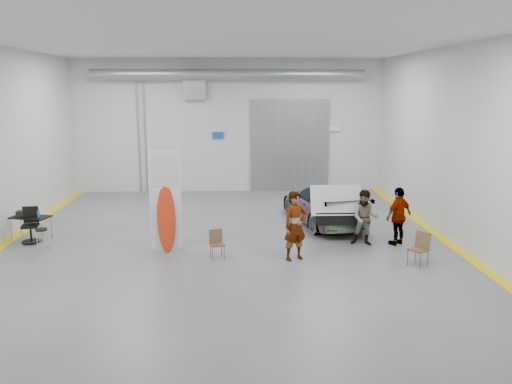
{
  "coord_description": "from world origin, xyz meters",
  "views": [
    {
      "loc": [
        0.26,
        -14.87,
        4.72
      ],
      "look_at": [
        0.91,
        0.51,
        1.5
      ],
      "focal_mm": 35.0,
      "sensor_mm": 36.0,
      "label": 1
    }
  ],
  "objects_px": {
    "person_c": "(399,216)",
    "shop_stool": "(42,240)",
    "person_a": "(295,226)",
    "folding_chair_near": "(217,250)",
    "surfboard_display": "(164,209)",
    "work_table": "(28,216)",
    "person_b": "(365,218)",
    "folding_chair_far": "(418,256)",
    "sedan_car": "(323,204)",
    "office_chair": "(31,227)"
  },
  "relations": [
    {
      "from": "person_c",
      "to": "shop_stool",
      "type": "distance_m",
      "value": 10.65
    },
    {
      "from": "person_a",
      "to": "folding_chair_near",
      "type": "distance_m",
      "value": 2.3
    },
    {
      "from": "person_a",
      "to": "surfboard_display",
      "type": "height_order",
      "value": "surfboard_display"
    },
    {
      "from": "work_table",
      "to": "person_c",
      "type": "bearing_deg",
      "value": -5.08
    },
    {
      "from": "person_a",
      "to": "person_c",
      "type": "relative_size",
      "value": 1.09
    },
    {
      "from": "person_c",
      "to": "shop_stool",
      "type": "xyz_separation_m",
      "value": [
        -10.63,
        -0.23,
        -0.55
      ]
    },
    {
      "from": "person_a",
      "to": "person_b",
      "type": "relative_size",
      "value": 1.14
    },
    {
      "from": "person_b",
      "to": "work_table",
      "type": "distance_m",
      "value": 10.51
    },
    {
      "from": "person_c",
      "to": "surfboard_display",
      "type": "height_order",
      "value": "surfboard_display"
    },
    {
      "from": "surfboard_display",
      "to": "shop_stool",
      "type": "xyz_separation_m",
      "value": [
        -3.61,
        0.18,
        -0.94
      ]
    },
    {
      "from": "person_b",
      "to": "folding_chair_far",
      "type": "distance_m",
      "value": 2.21
    },
    {
      "from": "sedan_car",
      "to": "shop_stool",
      "type": "distance_m",
      "value": 9.26
    },
    {
      "from": "person_b",
      "to": "person_c",
      "type": "height_order",
      "value": "person_c"
    },
    {
      "from": "shop_stool",
      "to": "sedan_car",
      "type": "bearing_deg",
      "value": 18.09
    },
    {
      "from": "folding_chair_near",
      "to": "office_chair",
      "type": "relative_size",
      "value": 0.74
    },
    {
      "from": "sedan_car",
      "to": "person_a",
      "type": "distance_m",
      "value": 4.15
    },
    {
      "from": "folding_chair_far",
      "to": "work_table",
      "type": "distance_m",
      "value": 11.8
    },
    {
      "from": "person_c",
      "to": "shop_stool",
      "type": "relative_size",
      "value": 2.58
    },
    {
      "from": "person_c",
      "to": "work_table",
      "type": "distance_m",
      "value": 11.54
    },
    {
      "from": "person_a",
      "to": "surfboard_display",
      "type": "relative_size",
      "value": 0.61
    },
    {
      "from": "person_a",
      "to": "work_table",
      "type": "xyz_separation_m",
      "value": [
        -8.18,
        2.25,
        -0.23
      ]
    },
    {
      "from": "folding_chair_near",
      "to": "folding_chair_far",
      "type": "relative_size",
      "value": 0.87
    },
    {
      "from": "folding_chair_far",
      "to": "folding_chair_near",
      "type": "bearing_deg",
      "value": -136.75
    },
    {
      "from": "folding_chair_near",
      "to": "work_table",
      "type": "distance_m",
      "value": 6.37
    },
    {
      "from": "sedan_car",
      "to": "person_a",
      "type": "bearing_deg",
      "value": 58.25
    },
    {
      "from": "person_a",
      "to": "shop_stool",
      "type": "xyz_separation_m",
      "value": [
        -7.32,
        0.99,
        -0.63
      ]
    },
    {
      "from": "person_b",
      "to": "office_chair",
      "type": "distance_m",
      "value": 10.32
    },
    {
      "from": "person_a",
      "to": "shop_stool",
      "type": "distance_m",
      "value": 7.41
    },
    {
      "from": "person_c",
      "to": "office_chair",
      "type": "xyz_separation_m",
      "value": [
        -11.31,
        0.73,
        -0.42
      ]
    },
    {
      "from": "office_chair",
      "to": "sedan_car",
      "type": "bearing_deg",
      "value": 1.03
    },
    {
      "from": "surfboard_display",
      "to": "folding_chair_far",
      "type": "height_order",
      "value": "surfboard_display"
    },
    {
      "from": "work_table",
      "to": "surfboard_display",
      "type": "bearing_deg",
      "value": -17.81
    },
    {
      "from": "shop_stool",
      "to": "person_a",
      "type": "bearing_deg",
      "value": -7.73
    },
    {
      "from": "person_a",
      "to": "folding_chair_near",
      "type": "xyz_separation_m",
      "value": [
        -2.18,
        0.18,
        -0.72
      ]
    },
    {
      "from": "folding_chair_far",
      "to": "shop_stool",
      "type": "bearing_deg",
      "value": -136.68
    },
    {
      "from": "person_c",
      "to": "folding_chair_far",
      "type": "relative_size",
      "value": 1.94
    },
    {
      "from": "work_table",
      "to": "office_chair",
      "type": "bearing_deg",
      "value": -58.08
    },
    {
      "from": "folding_chair_far",
      "to": "shop_stool",
      "type": "height_order",
      "value": "folding_chair_far"
    },
    {
      "from": "person_c",
      "to": "office_chair",
      "type": "relative_size",
      "value": 1.65
    },
    {
      "from": "person_b",
      "to": "office_chair",
      "type": "height_order",
      "value": "person_b"
    },
    {
      "from": "person_c",
      "to": "office_chair",
      "type": "distance_m",
      "value": 11.34
    },
    {
      "from": "person_c",
      "to": "folding_chair_near",
      "type": "relative_size",
      "value": 2.23
    },
    {
      "from": "surfboard_display",
      "to": "folding_chair_near",
      "type": "bearing_deg",
      "value": -33.77
    },
    {
      "from": "person_a",
      "to": "work_table",
      "type": "distance_m",
      "value": 8.49
    },
    {
      "from": "person_c",
      "to": "folding_chair_near",
      "type": "xyz_separation_m",
      "value": [
        -5.49,
        -1.04,
        -0.65
      ]
    },
    {
      "from": "person_a",
      "to": "work_table",
      "type": "relative_size",
      "value": 1.5
    },
    {
      "from": "surfboard_display",
      "to": "folding_chair_far",
      "type": "bearing_deg",
      "value": -23.66
    },
    {
      "from": "surfboard_display",
      "to": "shop_stool",
      "type": "bearing_deg",
      "value": 165.59
    },
    {
      "from": "person_c",
      "to": "surfboard_display",
      "type": "relative_size",
      "value": 0.56
    },
    {
      "from": "office_chair",
      "to": "folding_chair_near",
      "type": "bearing_deg",
      "value": -27.31
    }
  ]
}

